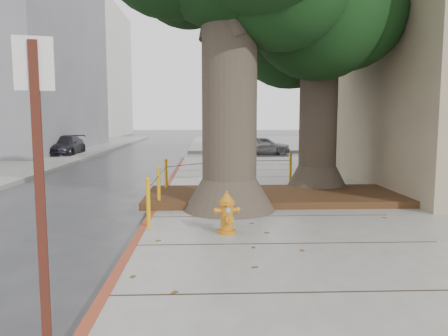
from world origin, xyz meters
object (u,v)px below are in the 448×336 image
object	(u,v)px
car_silver	(263,145)
car_red	(391,145)
fire_hydrant	(227,213)
signpost	(41,202)
car_dark	(64,146)

from	to	relation	value
car_silver	car_red	xyz separation A→B (m)	(7.75, -0.03, 0.00)
fire_hydrant	car_silver	world-z (taller)	car_silver
fire_hydrant	signpost	size ratio (longest dim) A/B	0.29
fire_hydrant	car_red	xyz separation A→B (m)	(10.80, 18.46, 0.02)
signpost	car_dark	distance (m)	23.03
car_silver	car_dark	world-z (taller)	car_dark
fire_hydrant	signpost	bearing A→B (deg)	-120.30
car_red	fire_hydrant	bearing A→B (deg)	142.14
car_red	car_dark	bearing A→B (deg)	85.61
car_silver	car_red	world-z (taller)	car_red
signpost	car_red	world-z (taller)	signpost
signpost	fire_hydrant	bearing A→B (deg)	57.72
car_red	car_dark	world-z (taller)	car_dark
car_silver	car_dark	size ratio (longest dim) A/B	0.78
fire_hydrant	car_dark	size ratio (longest dim) A/B	0.19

